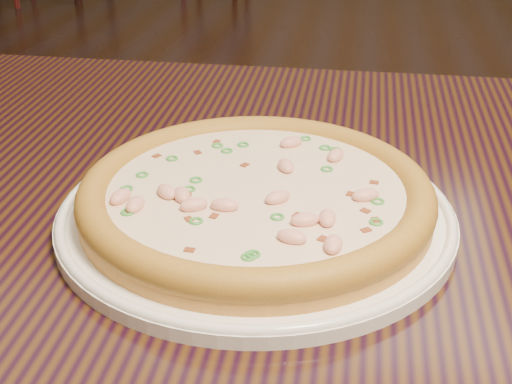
# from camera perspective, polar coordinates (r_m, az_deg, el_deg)

# --- Properties ---
(ground) EXTENTS (9.00, 9.00, 0.00)m
(ground) POSITION_cam_1_polar(r_m,az_deg,el_deg) (1.71, 4.02, -11.26)
(ground) COLOR black
(hero_table) EXTENTS (1.20, 0.80, 0.75)m
(hero_table) POSITION_cam_1_polar(r_m,az_deg,el_deg) (0.73, 9.99, -7.79)
(hero_table) COLOR black
(hero_table) RESTS_ON ground
(plate) EXTENTS (0.35, 0.35, 0.02)m
(plate) POSITION_cam_1_polar(r_m,az_deg,el_deg) (0.64, 0.00, -1.69)
(plate) COLOR white
(plate) RESTS_ON hero_table
(pizza) EXTENTS (0.32, 0.32, 0.03)m
(pizza) POSITION_cam_1_polar(r_m,az_deg,el_deg) (0.63, -0.00, -0.24)
(pizza) COLOR gold
(pizza) RESTS_ON plate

